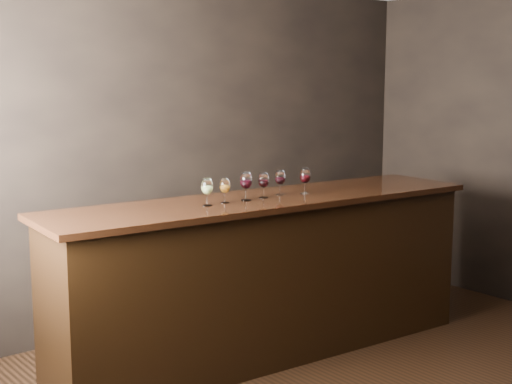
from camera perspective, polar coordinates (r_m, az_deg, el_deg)
room_shell at (r=4.18m, az=7.67°, el=6.17°), size 5.02×4.52×2.81m
bar_counter at (r=5.26m, az=0.87°, el=-6.97°), size 3.26×0.95×1.13m
bar_top at (r=5.12m, az=0.88°, el=-0.68°), size 3.38×1.03×0.04m
back_bar_shelf at (r=5.98m, az=-5.01°, el=-6.72°), size 2.17×0.40×0.78m
glass_white at (r=4.78m, az=-3.93°, el=0.39°), size 0.08×0.08×0.19m
glass_amber at (r=4.89m, az=-2.51°, el=0.45°), size 0.07×0.07×0.17m
glass_red_a at (r=4.98m, az=-0.81°, el=0.88°), size 0.09×0.09×0.20m
glass_red_b at (r=5.09m, az=0.61°, el=0.91°), size 0.08×0.08×0.18m
glass_red_c at (r=5.23m, az=1.94°, el=1.12°), size 0.08×0.08×0.18m
glass_red_d at (r=5.29m, az=3.94°, el=1.26°), size 0.08×0.08×0.19m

